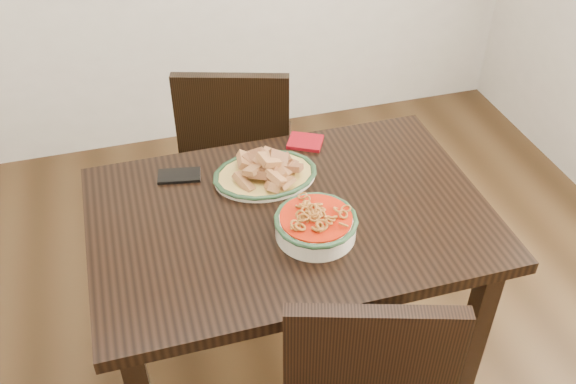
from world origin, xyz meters
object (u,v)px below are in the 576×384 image
object	(u,v)px
fish_plate	(265,167)
noodle_bowl	(316,223)
smartphone	(179,176)
chair_far	(237,149)
dining_table	(290,238)

from	to	relation	value
fish_plate	noodle_bowl	world-z (taller)	fish_plate
smartphone	chair_far	bearing A→B (deg)	68.89
fish_plate	smartphone	world-z (taller)	fish_plate
dining_table	smartphone	distance (m)	0.40
dining_table	smartphone	world-z (taller)	smartphone
chair_far	fish_plate	size ratio (longest dim) A/B	2.78
chair_far	fish_plate	distance (m)	0.61
chair_far	smartphone	size ratio (longest dim) A/B	6.72
fish_plate	smartphone	bearing A→B (deg)	162.56
dining_table	chair_far	size ratio (longest dim) A/B	1.31
fish_plate	dining_table	bearing A→B (deg)	-81.04
chair_far	fish_plate	bearing A→B (deg)	105.40
fish_plate	smartphone	distance (m)	0.27
fish_plate	chair_far	bearing A→B (deg)	88.10
noodle_bowl	smartphone	world-z (taller)	noodle_bowl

